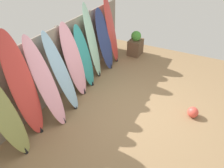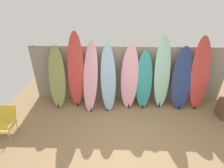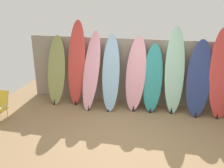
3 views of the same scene
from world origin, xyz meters
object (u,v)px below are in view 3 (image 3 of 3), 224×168
Objects in this scene: surfboard_pink_4 at (136,74)px; surfboard_skyblue_3 at (111,73)px; surfboard_teal_5 at (153,79)px; surfboard_navy_7 at (199,79)px; surfboard_olive_0 at (56,71)px; surfboard_pink_2 at (91,71)px; surfboard_seafoam_6 at (175,72)px; surfboard_red_8 at (222,74)px; surfboard_red_1 at (76,63)px.

surfboard_skyblue_3 is at bearing -170.48° from surfboard_pink_4.
surfboard_skyblue_3 is 1.11× the size of surfboard_teal_5.
surfboard_teal_5 is at bearing 179.38° from surfboard_navy_7.
surfboard_navy_7 is (3.76, -0.00, 0.02)m from surfboard_olive_0.
surfboard_pink_2 is 1.06× the size of surfboard_navy_7.
surfboard_skyblue_3 reaches higher than surfboard_olive_0.
surfboard_skyblue_3 is 1.01× the size of surfboard_pink_4.
surfboard_teal_5 is 0.92× the size of surfboard_navy_7.
surfboard_olive_0 is 0.98× the size of surfboard_navy_7.
surfboard_pink_2 is 1.17m from surfboard_pink_4.
surfboard_teal_5 is 0.80× the size of surfboard_seafoam_6.
surfboard_pink_2 is at bearing -174.56° from surfboard_pink_4.
surfboard_olive_0 is 4.27m from surfboard_red_8.
surfboard_olive_0 is 0.92× the size of surfboard_pink_2.
surfboard_skyblue_3 is 0.65m from surfboard_pink_4.
surfboard_seafoam_6 is 1.00× the size of surfboard_red_8.
surfboard_red_8 is (3.69, -0.04, -0.05)m from surfboard_red_1.
surfboard_olive_0 is at bearing 177.29° from surfboard_skyblue_3.
surfboard_pink_4 is (1.62, -0.03, -0.18)m from surfboard_red_1.
surfboard_navy_7 is at bearing -1.16° from surfboard_red_1.
surfboard_olive_0 is 2.64m from surfboard_teal_5.
surfboard_navy_7 reaches higher than surfboard_olive_0.
surfboard_pink_2 reaches higher than surfboard_skyblue_3.
surfboard_red_8 is at bearing -0.28° from surfboard_pink_4.
surfboard_skyblue_3 is at bearing 0.43° from surfboard_pink_2.
surfboard_skyblue_3 is 2.70m from surfboard_red_8.
surfboard_pink_4 is at bearing -0.96° from surfboard_red_1.
surfboard_olive_0 is at bearing 179.93° from surfboard_navy_7.
surfboard_navy_7 is (0.59, -0.07, -0.14)m from surfboard_seafoam_6.
surfboard_pink_2 is at bearing -16.63° from surfboard_red_1.
surfboard_red_8 is (0.51, 0.03, 0.15)m from surfboard_navy_7.
surfboard_red_1 is at bearing 179.04° from surfboard_pink_4.
surfboard_olive_0 is at bearing -179.84° from surfboard_teal_5.
surfboard_red_1 reaches higher than surfboard_skyblue_3.
surfboard_teal_5 is at bearing -173.67° from surfboard_seafoam_6.
surfboard_red_1 reaches higher than surfboard_olive_0.
surfboard_pink_4 reaches higher than surfboard_olive_0.
surfboard_teal_5 is at bearing -179.46° from surfboard_red_8.
surfboard_skyblue_3 is 0.89× the size of surfboard_seafoam_6.
surfboard_navy_7 is at bearing -1.38° from surfboard_pink_4.
surfboard_pink_4 is at bearing 178.62° from surfboard_navy_7.
surfboard_pink_4 is (1.16, 0.11, -0.04)m from surfboard_pink_2.
surfboard_pink_4 is at bearing 0.86° from surfboard_olive_0.
surfboard_seafoam_6 is (2.13, 0.14, 0.08)m from surfboard_pink_2.
surfboard_red_8 is (1.62, 0.02, 0.22)m from surfboard_teal_5.
surfboard_olive_0 is 0.62m from surfboard_red_1.
surfboard_red_8 is at bearing 1.79° from surfboard_pink_2.
surfboard_navy_7 is (1.56, -0.04, -0.01)m from surfboard_pink_4.
surfboard_pink_2 is 0.92× the size of surfboard_red_8.
surfboard_seafoam_6 is 1.10m from surfboard_red_8.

